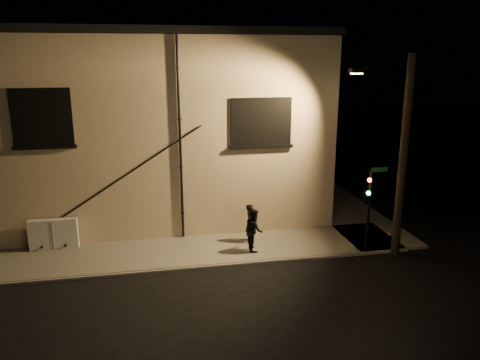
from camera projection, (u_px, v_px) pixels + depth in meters
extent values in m
plane|color=black|center=(237.00, 265.00, 17.70)|extent=(90.00, 90.00, 0.00)
cube|color=slate|center=(156.00, 254.00, 18.54)|extent=(20.00, 3.00, 0.12)
cube|color=slate|center=(323.00, 194.00, 26.48)|extent=(3.00, 16.00, 0.12)
cube|color=beige|center=(149.00, 123.00, 24.56)|extent=(16.00, 12.00, 8.50)
cube|color=black|center=(144.00, 35.00, 23.43)|extent=(16.20, 12.20, 0.30)
cube|color=black|center=(42.00, 117.00, 17.81)|extent=(2.20, 0.10, 2.20)
cube|color=#A5B28C|center=(42.00, 117.00, 17.83)|extent=(1.98, 0.05, 1.98)
cube|color=black|center=(261.00, 122.00, 19.53)|extent=(2.60, 0.10, 2.00)
cube|color=black|center=(261.00, 122.00, 19.54)|extent=(2.38, 0.05, 1.78)
cylinder|color=black|center=(180.00, 141.00, 19.01)|extent=(0.11, 0.11, 8.30)
cylinder|color=black|center=(127.00, 174.00, 18.97)|extent=(5.96, 0.04, 3.75)
cylinder|color=black|center=(130.00, 173.00, 18.97)|extent=(5.96, 0.04, 3.75)
cube|color=silver|center=(54.00, 234.00, 18.75)|extent=(1.88, 0.32, 1.24)
imported|color=black|center=(251.00, 223.00, 19.45)|extent=(0.62, 0.70, 1.62)
imported|color=black|center=(254.00, 230.00, 18.58)|extent=(0.68, 0.86, 1.71)
cylinder|color=black|center=(368.00, 209.00, 18.82)|extent=(0.12, 0.12, 3.15)
imported|color=black|center=(366.00, 194.00, 18.49)|extent=(0.80, 1.94, 0.76)
sphere|color=#FF140C|center=(370.00, 180.00, 18.17)|extent=(0.17, 0.17, 0.17)
sphere|color=#14FF3F|center=(369.00, 193.00, 18.30)|extent=(0.17, 0.17, 0.17)
cube|color=#0C4C1E|center=(380.00, 169.00, 18.47)|extent=(0.70, 0.03, 0.18)
cylinder|color=black|center=(403.00, 159.00, 17.74)|extent=(0.32, 0.32, 7.77)
cylinder|color=black|center=(384.00, 68.00, 17.25)|extent=(1.97, 1.07, 0.10)
cube|color=black|center=(357.00, 71.00, 17.65)|extent=(0.55, 0.28, 0.18)
cube|color=#FFC672|center=(357.00, 73.00, 17.67)|extent=(0.42, 0.20, 0.04)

